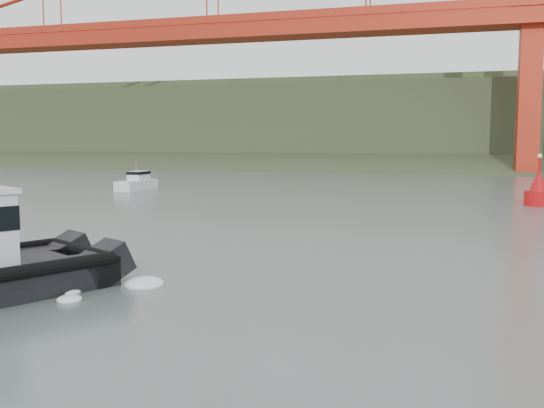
{
  "coord_description": "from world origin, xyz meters",
  "views": [
    {
      "loc": [
        7.09,
        -18.75,
        5.21
      ],
      "look_at": [
        -0.12,
        6.17,
        2.4
      ],
      "focal_mm": 40.0,
      "sensor_mm": 36.0,
      "label": 1
    }
  ],
  "objects": [
    {
      "name": "motorboat",
      "position": [
        -23.18,
        36.48,
        0.75
      ],
      "size": [
        2.1,
        5.57,
        3.02
      ],
      "rotation": [
        0.0,
        0.0,
        -0.05
      ],
      "color": "silver",
      "rests_on": "ground"
    },
    {
      "name": "headlands",
      "position": [
        0.0,
        125.5,
        7.05
      ],
      "size": [
        500.0,
        105.36,
        27.12
      ],
      "color": "#344426",
      "rests_on": "ground"
    },
    {
      "name": "ground",
      "position": [
        0.0,
        0.0,
        0.0
      ],
      "size": [
        400.0,
        400.0,
        0.0
      ],
      "primitive_type": "plane",
      "color": "#4F5E58",
      "rests_on": "ground"
    },
    {
      "name": "nav_buoy",
      "position": [
        13.99,
        32.17,
        1.12
      ],
      "size": [
        2.05,
        2.05,
        4.28
      ],
      "color": "#BA0C0E",
      "rests_on": "ground"
    }
  ]
}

